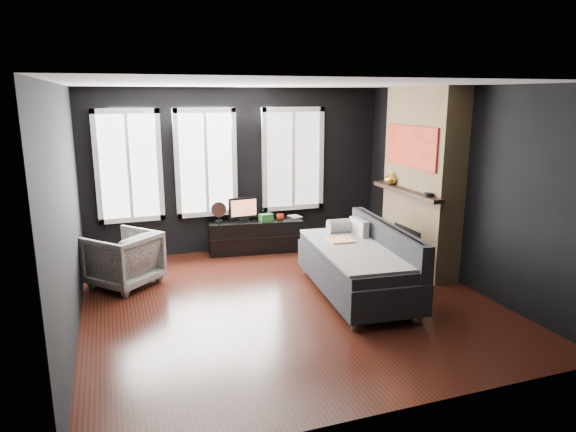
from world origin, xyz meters
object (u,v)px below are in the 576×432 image
object	(u,v)px
armchair	(123,257)
mantel_vase	(391,178)
book	(291,211)
sofa	(357,260)
media_console	(255,236)
monitor	(243,208)
mug	(280,216)

from	to	relation	value
armchair	mantel_vase	world-z (taller)	mantel_vase
book	mantel_vase	world-z (taller)	mantel_vase
sofa	mantel_vase	size ratio (longest dim) A/B	10.70
book	media_console	bearing A→B (deg)	178.10
monitor	book	size ratio (longest dim) A/B	2.13
armchair	mantel_vase	xyz separation A→B (m)	(4.00, -0.24, 0.91)
mug	mantel_vase	xyz separation A→B (m)	(1.44, -1.09, 0.73)
armchair	mug	xyz separation A→B (m)	(2.56, 0.85, 0.18)
sofa	mug	world-z (taller)	sofa
sofa	monitor	xyz separation A→B (m)	(-0.91, 2.34, 0.29)
media_console	book	world-z (taller)	book
book	mug	bearing A→B (deg)	-160.26
sofa	book	world-z (taller)	sofa
monitor	mug	bearing A→B (deg)	-16.53
book	mantel_vase	distance (m)	1.82
sofa	media_console	size ratio (longest dim) A/B	1.41
monitor	mantel_vase	distance (m)	2.44
mug	book	world-z (taller)	book
mantel_vase	sofa	bearing A→B (deg)	-135.15
mug	book	xyz separation A→B (m)	(0.21, 0.08, 0.06)
media_console	monitor	size ratio (longest dim) A/B	3.08
media_console	mantel_vase	distance (m)	2.44
media_console	mantel_vase	size ratio (longest dim) A/B	7.58
armchair	book	distance (m)	2.93
sofa	book	distance (m)	2.30
media_console	mug	xyz separation A→B (m)	(0.41, -0.10, 0.33)
media_console	mantel_vase	bearing A→B (deg)	-25.54
mug	sofa	bearing A→B (deg)	-82.05
media_console	mug	world-z (taller)	mug
mug	book	bearing A→B (deg)	19.74
mantel_vase	armchair	bearing A→B (deg)	176.51
book	mantel_vase	xyz separation A→B (m)	(1.23, -1.17, 0.68)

